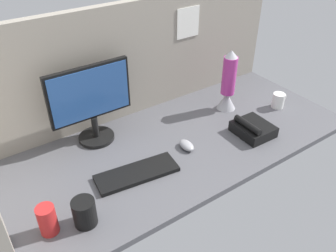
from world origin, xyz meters
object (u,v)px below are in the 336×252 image
at_px(monitor, 91,101).
at_px(keyboard, 137,173).
at_px(mug_ceramic_white, 278,100).
at_px(mug_red_plastic, 47,220).
at_px(mug_black_travel, 84,212).
at_px(mouse, 187,145).
at_px(desk_phone, 253,129).
at_px(lava_lamp, 228,85).

height_order(monitor, keyboard, monitor).
bearing_deg(mug_ceramic_white, monitor, 162.36).
xyz_separation_m(mug_red_plastic, mug_black_travel, (0.13, -0.04, -0.01)).
distance_m(keyboard, mug_black_travel, 0.32).
xyz_separation_m(mouse, mug_red_plastic, (-0.72, -0.11, 0.04)).
relative_size(mug_red_plastic, desk_phone, 0.63).
height_order(monitor, lava_lamp, monitor).
bearing_deg(mug_red_plastic, mouse, 8.90).
xyz_separation_m(monitor, mug_red_plastic, (-0.39, -0.44, -0.16)).
distance_m(keyboard, desk_phone, 0.66).
height_order(mouse, mug_red_plastic, mug_red_plastic).
relative_size(mouse, desk_phone, 0.49).
distance_m(lava_lamp, desk_phone, 0.30).
xyz_separation_m(lava_lamp, desk_phone, (-0.06, -0.27, -0.12)).
bearing_deg(monitor, desk_phone, -31.90).
bearing_deg(mug_ceramic_white, mug_black_travel, -172.71).
height_order(monitor, mug_black_travel, monitor).
bearing_deg(mug_black_travel, mouse, 14.30).
bearing_deg(mug_ceramic_white, mug_red_plastic, -174.94).
distance_m(monitor, lava_lamp, 0.77).
distance_m(monitor, desk_phone, 0.83).
relative_size(keyboard, lava_lamp, 1.05).
height_order(monitor, mug_red_plastic, monitor).
distance_m(mug_red_plastic, lava_lamp, 1.18).
height_order(mug_ceramic_white, desk_phone, same).
distance_m(keyboard, lava_lamp, 0.76).
distance_m(monitor, mug_black_travel, 0.57).
xyz_separation_m(keyboard, mug_red_plastic, (-0.42, -0.08, 0.05)).
relative_size(keyboard, mouse, 3.85).
xyz_separation_m(mug_black_travel, lava_lamp, (1.01, 0.33, 0.09)).
height_order(monitor, mug_ceramic_white, monitor).
height_order(keyboard, mug_black_travel, mug_black_travel).
relative_size(keyboard, desk_phone, 1.90).
relative_size(mug_black_travel, mug_ceramic_white, 1.13).
bearing_deg(lava_lamp, mouse, -157.33).
height_order(mouse, lava_lamp, lava_lamp).
height_order(keyboard, lava_lamp, lava_lamp).
xyz_separation_m(monitor, mug_black_travel, (-0.27, -0.48, -0.16)).
bearing_deg(keyboard, mug_black_travel, -149.94).
bearing_deg(mug_black_travel, keyboard, 22.40).
xyz_separation_m(mug_red_plastic, desk_phone, (1.08, 0.02, -0.03)).
relative_size(monitor, keyboard, 1.11).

